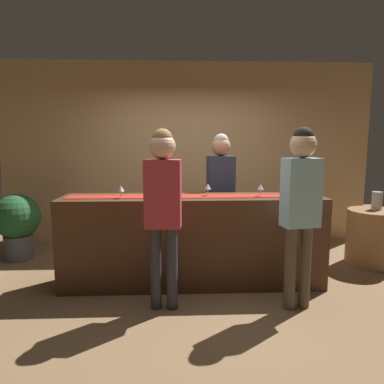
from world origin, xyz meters
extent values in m
plane|color=brown|center=(0.00, 0.00, 0.00)|extent=(10.00, 10.00, 0.00)
cube|color=tan|center=(0.00, 1.90, 1.45)|extent=(6.00, 0.12, 2.90)
cube|color=#472B19|center=(0.00, 0.00, 0.51)|extent=(2.95, 0.60, 1.03)
cube|color=maroon|center=(0.00, 0.00, 1.03)|extent=(2.80, 0.28, 0.01)
cylinder|color=brown|center=(1.23, 0.03, 1.13)|extent=(0.07, 0.07, 0.21)
cylinder|color=brown|center=(1.23, 0.03, 1.27)|extent=(0.03, 0.03, 0.08)
cylinder|color=black|center=(1.23, 0.03, 1.32)|extent=(0.03, 0.03, 0.02)
cylinder|color=#B2C6C1|center=(-0.22, -0.04, 1.13)|extent=(0.07, 0.07, 0.21)
cylinder|color=#B2C6C1|center=(-0.22, -0.04, 1.27)|extent=(0.03, 0.03, 0.08)
cylinder|color=black|center=(-0.22, -0.04, 1.32)|extent=(0.03, 0.03, 0.02)
cylinder|color=silver|center=(0.17, 0.01, 1.03)|extent=(0.06, 0.06, 0.00)
cylinder|color=silver|center=(0.17, 0.01, 1.07)|extent=(0.01, 0.01, 0.08)
cone|color=silver|center=(0.17, 0.01, 1.14)|extent=(0.07, 0.07, 0.06)
cylinder|color=silver|center=(-0.78, -0.12, 1.03)|extent=(0.06, 0.06, 0.00)
cylinder|color=silver|center=(-0.78, -0.12, 1.07)|extent=(0.01, 0.01, 0.08)
cone|color=silver|center=(-0.78, -0.12, 1.14)|extent=(0.07, 0.07, 0.06)
cylinder|color=silver|center=(0.76, -0.05, 1.03)|extent=(0.06, 0.06, 0.00)
cylinder|color=silver|center=(0.76, -0.05, 1.07)|extent=(0.01, 0.01, 0.08)
cone|color=silver|center=(0.76, -0.05, 1.14)|extent=(0.07, 0.07, 0.06)
cylinder|color=#26262B|center=(0.47, 0.59, 0.41)|extent=(0.11, 0.11, 0.81)
cylinder|color=#26262B|center=(0.31, 0.57, 0.41)|extent=(0.11, 0.11, 0.81)
cube|color=#2D384C|center=(0.39, 0.58, 1.13)|extent=(0.36, 0.25, 0.64)
sphere|color=tan|center=(0.39, 0.58, 1.58)|extent=(0.24, 0.24, 0.24)
sphere|color=#AD9E8E|center=(0.39, 0.58, 1.64)|extent=(0.19, 0.19, 0.19)
cylinder|color=brown|center=(0.92, -0.66, 0.41)|extent=(0.11, 0.11, 0.83)
cylinder|color=brown|center=(1.08, -0.64, 0.41)|extent=(0.11, 0.11, 0.83)
cube|color=#99D1E0|center=(1.00, -0.65, 1.16)|extent=(0.37, 0.26, 0.66)
sphere|color=#DBAD89|center=(1.00, -0.65, 1.61)|extent=(0.25, 0.25, 0.25)
sphere|color=black|center=(1.00, -0.65, 1.67)|extent=(0.19, 0.19, 0.19)
cylinder|color=#33333D|center=(-0.39, -0.59, 0.41)|extent=(0.11, 0.11, 0.82)
cylinder|color=#33333D|center=(-0.23, -0.61, 0.41)|extent=(0.11, 0.11, 0.82)
cube|color=#B7333D|center=(-0.31, -0.60, 1.14)|extent=(0.36, 0.23, 0.65)
sphere|color=#DBAD89|center=(-0.31, -0.60, 1.59)|extent=(0.25, 0.25, 0.25)
sphere|color=olive|center=(-0.31, -0.60, 1.66)|extent=(0.19, 0.19, 0.19)
cylinder|color=olive|center=(2.44, 0.53, 0.37)|extent=(0.68, 0.68, 0.74)
cylinder|color=#B7B2A8|center=(2.48, 0.58, 0.86)|extent=(0.13, 0.13, 0.24)
cylinder|color=#4C4C51|center=(-2.41, 0.98, 0.17)|extent=(0.39, 0.39, 0.34)
sphere|color=#23562D|center=(-2.41, 0.98, 0.61)|extent=(0.63, 0.63, 0.63)
camera|label=1|loc=(-0.18, -3.87, 1.63)|focal=32.64mm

